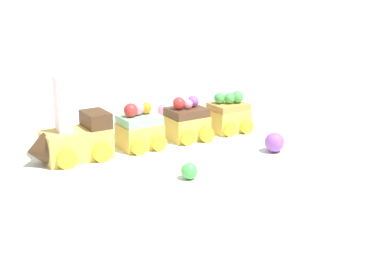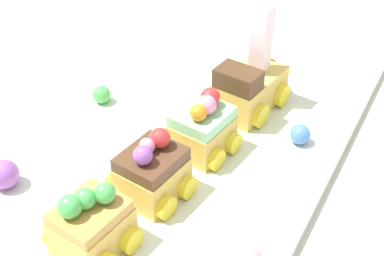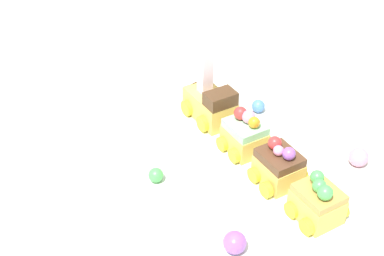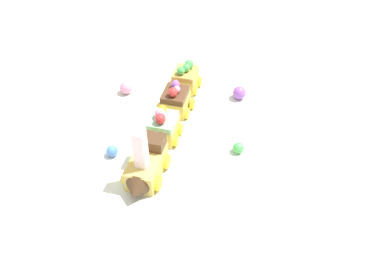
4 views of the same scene
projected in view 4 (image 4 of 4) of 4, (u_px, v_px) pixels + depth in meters
The scene contains 10 objects.
ground_plane at pixel (187, 141), 0.80m from camera, with size 10.00×10.00×0.00m, color beige.
display_board at pixel (187, 139), 0.79m from camera, with size 0.75×0.38×0.01m, color silver.
cake_train_locomotive at pixel (145, 166), 0.69m from camera, with size 0.13×0.08×0.13m.
cake_car_mint at pixel (163, 127), 0.77m from camera, with size 0.07×0.08×0.07m.
cake_car_chocolate at pixel (175, 101), 0.83m from camera, with size 0.07×0.08×0.07m.
cake_car_caramel at pixel (185, 79), 0.89m from camera, with size 0.07×0.08×0.07m.
gumball_pink at pixel (126, 88), 0.89m from camera, with size 0.03×0.03×0.03m, color pink.
gumball_green at pixel (238, 148), 0.75m from camera, with size 0.02×0.02×0.02m, color #4CBC56.
gumball_blue at pixel (112, 151), 0.74m from camera, with size 0.02×0.02×0.02m, color #4C84E0.
gumball_purple at pixel (239, 93), 0.87m from camera, with size 0.03×0.03×0.03m, color #9956C6.
Camera 4 is at (0.55, 0.08, 0.57)m, focal length 35.00 mm.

